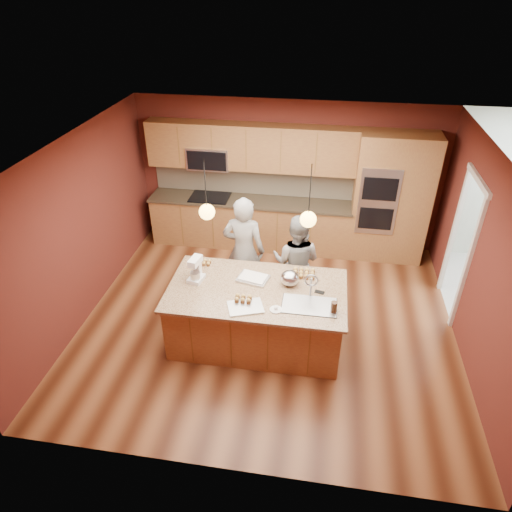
% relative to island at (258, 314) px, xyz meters
% --- Properties ---
extents(floor, '(5.50, 5.50, 0.00)m').
position_rel_island_xyz_m(floor, '(0.09, 0.44, -0.45)').
color(floor, '#431E0F').
rests_on(floor, ground).
extents(ceiling, '(5.50, 5.50, 0.00)m').
position_rel_island_xyz_m(ceiling, '(0.09, 0.44, 2.25)').
color(ceiling, silver).
rests_on(ceiling, ground).
extents(wall_back, '(5.50, 0.00, 5.50)m').
position_rel_island_xyz_m(wall_back, '(0.09, 2.94, 0.90)').
color(wall_back, '#541E18').
rests_on(wall_back, ground).
extents(wall_front, '(5.50, 0.00, 5.50)m').
position_rel_island_xyz_m(wall_front, '(0.09, -2.06, 0.90)').
color(wall_front, '#541E18').
rests_on(wall_front, ground).
extents(wall_left, '(0.00, 5.00, 5.00)m').
position_rel_island_xyz_m(wall_left, '(-2.66, 0.44, 0.90)').
color(wall_left, '#541E18').
rests_on(wall_left, ground).
extents(wall_right, '(0.00, 5.00, 5.00)m').
position_rel_island_xyz_m(wall_right, '(2.84, 0.44, 0.90)').
color(wall_right, '#541E18').
rests_on(wall_right, ground).
extents(cabinet_run, '(3.74, 0.64, 2.30)m').
position_rel_island_xyz_m(cabinet_run, '(-0.59, 2.68, 0.53)').
color(cabinet_run, brown).
rests_on(cabinet_run, floor).
extents(oven_column, '(1.30, 0.62, 2.30)m').
position_rel_island_xyz_m(oven_column, '(1.94, 2.63, 0.70)').
color(oven_column, brown).
rests_on(oven_column, floor).
extents(doorway_trim, '(0.08, 1.11, 2.20)m').
position_rel_island_xyz_m(doorway_trim, '(2.82, 1.24, 0.60)').
color(doorway_trim, silver).
rests_on(doorway_trim, wall_right).
extents(pendant_left, '(0.20, 0.20, 0.80)m').
position_rel_island_xyz_m(pendant_left, '(-0.64, 0.00, 1.55)').
color(pendant_left, black).
rests_on(pendant_left, ceiling).
extents(pendant_right, '(0.20, 0.20, 0.80)m').
position_rel_island_xyz_m(pendant_right, '(0.61, 0.00, 1.55)').
color(pendant_right, black).
rests_on(pendant_right, ceiling).
extents(island, '(2.41, 1.35, 1.27)m').
position_rel_island_xyz_m(island, '(0.00, 0.00, 0.00)').
color(island, brown).
rests_on(island, floor).
extents(person_left, '(0.67, 0.46, 1.79)m').
position_rel_island_xyz_m(person_left, '(-0.36, 0.93, 0.44)').
color(person_left, black).
rests_on(person_left, floor).
extents(person_right, '(0.86, 0.73, 1.56)m').
position_rel_island_xyz_m(person_right, '(0.44, 0.93, 0.33)').
color(person_right, slate).
rests_on(person_right, floor).
extents(stand_mixer, '(0.23, 0.28, 0.35)m').
position_rel_island_xyz_m(stand_mixer, '(-0.88, 0.09, 0.58)').
color(stand_mixer, white).
rests_on(stand_mixer, island).
extents(sheet_cake, '(0.47, 0.39, 0.05)m').
position_rel_island_xyz_m(sheet_cake, '(-0.10, 0.23, 0.45)').
color(sheet_cake, silver).
rests_on(sheet_cake, island).
extents(cooling_rack, '(0.52, 0.44, 0.02)m').
position_rel_island_xyz_m(cooling_rack, '(-0.10, -0.41, 0.44)').
color(cooling_rack, '#B8BCC0').
rests_on(cooling_rack, island).
extents(mixing_bowl, '(0.26, 0.26, 0.22)m').
position_rel_island_xyz_m(mixing_bowl, '(0.41, 0.19, 0.54)').
color(mixing_bowl, silver).
rests_on(mixing_bowl, island).
extents(plate, '(0.16, 0.16, 0.01)m').
position_rel_island_xyz_m(plate, '(0.29, -0.39, 0.44)').
color(plate, white).
rests_on(plate, island).
extents(tumbler, '(0.08, 0.08, 0.15)m').
position_rel_island_xyz_m(tumbler, '(1.01, -0.32, 0.51)').
color(tumbler, '#321B0D').
rests_on(tumbler, island).
extents(phone, '(0.14, 0.10, 0.01)m').
position_rel_island_xyz_m(phone, '(0.82, 0.07, 0.44)').
color(phone, black).
rests_on(phone, island).
extents(cupcakes_left, '(0.14, 0.14, 0.06)m').
position_rel_island_xyz_m(cupcakes_left, '(-0.83, 0.49, 0.46)').
color(cupcakes_left, tan).
rests_on(cupcakes_left, island).
extents(cupcakes_rack, '(0.24, 0.16, 0.07)m').
position_rel_island_xyz_m(cupcakes_rack, '(-0.15, -0.29, 0.49)').
color(cupcakes_rack, tan).
rests_on(cupcakes_rack, island).
extents(cupcakes_right, '(0.32, 0.24, 0.07)m').
position_rel_island_xyz_m(cupcakes_right, '(0.59, 0.43, 0.47)').
color(cupcakes_right, tan).
rests_on(cupcakes_right, island).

